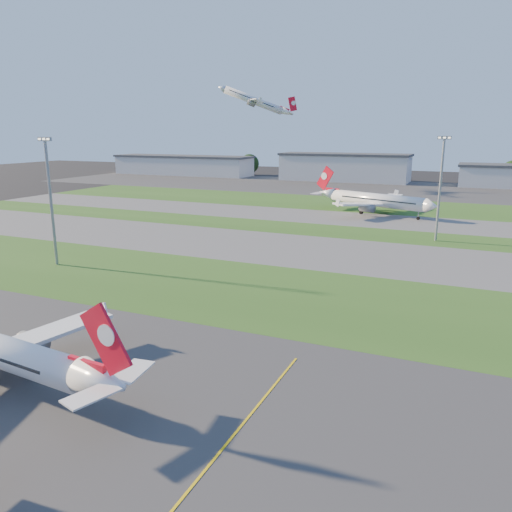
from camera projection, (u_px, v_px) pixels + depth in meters
The scene contains 15 objects.
grass_strip_a at pixel (311, 299), 81.91m from camera, with size 300.00×34.00×0.01m, color #294F1A.
taxiway_a at pixel (356, 255), 111.24m from camera, with size 300.00×32.00×0.01m, color #515154.
grass_strip_b at pixel (377, 235), 133.46m from camera, with size 300.00×18.00×0.01m, color #294F1A.
taxiway_b at pixel (390, 222), 153.01m from camera, with size 300.00×26.00×0.01m, color #515154.
grass_strip_c at pixel (405, 207), 182.34m from camera, with size 300.00×40.00×0.01m, color #294F1A.
apron_far at pixel (422, 190), 235.66m from camera, with size 400.00×80.00×0.01m, color #333335.
airliner_taxiing at pixel (376, 200), 165.27m from camera, with size 40.68×34.50×13.37m.
airliner_departing at pixel (254, 101), 242.29m from camera, with size 33.58×28.69×11.36m.
light_mast_west at pixel (50, 193), 99.74m from camera, with size 3.20×0.70×25.80m.
light_mast_centre at pixel (441, 182), 122.26m from camera, with size 3.20×0.70×25.80m.
hangar_far_west at pixel (183, 165), 319.25m from camera, with size 91.80×23.00×12.20m.
hangar_west at pixel (344, 167), 278.00m from camera, with size 71.40×23.00×15.20m.
tree_far_west at pixel (144, 162), 346.30m from camera, with size 11.00×11.00×12.00m.
tree_west at pixel (249, 164), 316.77m from camera, with size 12.10×12.10×13.20m.
tree_mid_west at pixel (393, 170), 278.48m from camera, with size 9.90×9.90×10.80m.
Camera 1 is at (22.85, -22.88, 26.74)m, focal length 35.00 mm.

